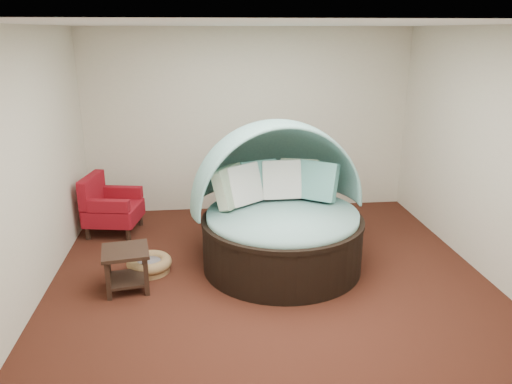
{
  "coord_description": "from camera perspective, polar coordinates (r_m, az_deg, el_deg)",
  "views": [
    {
      "loc": [
        -0.73,
        -5.11,
        2.74
      ],
      "look_at": [
        -0.1,
        0.6,
        0.87
      ],
      "focal_mm": 35.0,
      "sensor_mm": 36.0,
      "label": 1
    }
  ],
  "objects": [
    {
      "name": "side_table",
      "position": [
        5.7,
        -14.61,
        -7.93
      ],
      "size": [
        0.57,
        0.57,
        0.47
      ],
      "rotation": [
        0.0,
        0.0,
        0.16
      ],
      "color": "black",
      "rests_on": "floor"
    },
    {
      "name": "floor",
      "position": [
        5.85,
        1.63,
        -9.95
      ],
      "size": [
        5.0,
        5.0,
        0.0
      ],
      "primitive_type": "plane",
      "color": "#442013",
      "rests_on": "ground"
    },
    {
      "name": "canopy_daybed",
      "position": [
        5.95,
        2.69,
        -0.87
      ],
      "size": [
        2.28,
        2.23,
        1.76
      ],
      "rotation": [
        0.0,
        0.0,
        0.18
      ],
      "color": "black",
      "rests_on": "floor"
    },
    {
      "name": "ceiling",
      "position": [
        5.17,
        1.92,
        18.65
      ],
      "size": [
        5.0,
        5.0,
        0.0
      ],
      "primitive_type": "plane",
      "rotation": [
        3.14,
        0.0,
        0.0
      ],
      "color": "white",
      "rests_on": "wall_back"
    },
    {
      "name": "wall_left",
      "position": [
        5.57,
        -24.62,
        2.42
      ],
      "size": [
        0.0,
        5.0,
        5.0
      ],
      "primitive_type": "plane",
      "rotation": [
        1.57,
        0.0,
        1.57
      ],
      "color": "beige",
      "rests_on": "floor"
    },
    {
      "name": "wall_front",
      "position": [
        3.03,
        8.44,
        -8.5
      ],
      "size": [
        5.0,
        0.0,
        5.0
      ],
      "primitive_type": "plane",
      "rotation": [
        -1.57,
        0.0,
        0.0
      ],
      "color": "beige",
      "rests_on": "floor"
    },
    {
      "name": "wall_right",
      "position": [
        6.2,
        25.37,
        3.75
      ],
      "size": [
        0.0,
        5.0,
        5.0
      ],
      "primitive_type": "plane",
      "rotation": [
        1.57,
        0.0,
        -1.57
      ],
      "color": "beige",
      "rests_on": "floor"
    },
    {
      "name": "pet_basket",
      "position": [
        6.11,
        -12.09,
        -8.07
      ],
      "size": [
        0.7,
        0.7,
        0.19
      ],
      "rotation": [
        0.0,
        0.0,
        -0.4
      ],
      "color": "brown",
      "rests_on": "floor"
    },
    {
      "name": "red_armchair",
      "position": [
        7.3,
        -16.39,
        -1.6
      ],
      "size": [
        0.83,
        0.83,
        0.83
      ],
      "rotation": [
        0.0,
        0.0,
        -0.18
      ],
      "color": "black",
      "rests_on": "floor"
    },
    {
      "name": "wall_back",
      "position": [
        7.77,
        -0.83,
        8.06
      ],
      "size": [
        5.0,
        0.0,
        5.0
      ],
      "primitive_type": "plane",
      "rotation": [
        1.57,
        0.0,
        0.0
      ],
      "color": "beige",
      "rests_on": "floor"
    }
  ]
}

